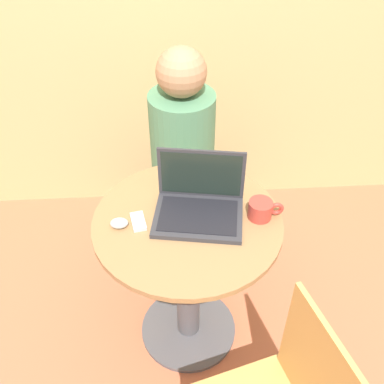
{
  "coord_description": "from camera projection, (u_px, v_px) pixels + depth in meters",
  "views": [
    {
      "loc": [
        -0.06,
        -1.27,
        2.01
      ],
      "look_at": [
        0.02,
        0.05,
        0.87
      ],
      "focal_mm": 42.0,
      "sensor_mm": 36.0,
      "label": 1
    }
  ],
  "objects": [
    {
      "name": "ground_plane",
      "position": [
        188.0,
        329.0,
        2.27
      ],
      "size": [
        12.0,
        12.0,
        0.0
      ],
      "primitive_type": "plane",
      "color": "#B26042"
    },
    {
      "name": "round_table",
      "position": [
        188.0,
        262.0,
        1.93
      ],
      "size": [
        0.75,
        0.75,
        0.77
      ],
      "color": "#4C4C51",
      "rests_on": "ground_plane"
    },
    {
      "name": "laptop",
      "position": [
        199.0,
        203.0,
        1.77
      ],
      "size": [
        0.38,
        0.31,
        0.24
      ],
      "color": "#2D2D33",
      "rests_on": "round_table"
    },
    {
      "name": "cell_phone",
      "position": [
        138.0,
        221.0,
        1.75
      ],
      "size": [
        0.07,
        0.11,
        0.02
      ],
      "color": "silver",
      "rests_on": "round_table"
    },
    {
      "name": "computer_mouse",
      "position": [
        119.0,
        223.0,
        1.72
      ],
      "size": [
        0.07,
        0.05,
        0.04
      ],
      "color": "#B2B2B7",
      "rests_on": "round_table"
    },
    {
      "name": "coffee_cup",
      "position": [
        262.0,
        210.0,
        1.75
      ],
      "size": [
        0.14,
        0.1,
        0.08
      ],
      "color": "#B2382D",
      "rests_on": "round_table"
    },
    {
      "name": "person_seated",
      "position": [
        184.0,
        172.0,
        2.38
      ],
      "size": [
        0.34,
        0.5,
        1.24
      ],
      "color": "#3D4766",
      "rests_on": "ground_plane"
    }
  ]
}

